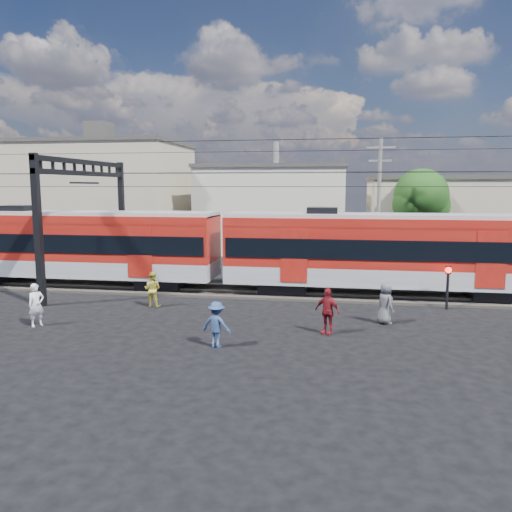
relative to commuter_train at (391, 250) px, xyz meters
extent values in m
plane|color=black|center=(-6.13, -8.00, -2.40)|extent=(120.00, 120.00, 0.00)
cube|color=#2D2823|center=(-6.13, 0.00, -2.34)|extent=(70.00, 3.40, 0.12)
cube|color=#59544C|center=(-6.13, -0.75, -2.22)|extent=(70.00, 0.12, 0.12)
cube|color=#59544C|center=(-6.13, 0.75, -2.22)|extent=(70.00, 0.12, 0.12)
cube|color=black|center=(-11.89, 0.00, -2.05)|extent=(2.40, 2.20, 0.70)
cube|color=#919398|center=(-17.01, 0.00, -1.25)|extent=(16.00, 3.00, 0.90)
cube|color=#9C120E|center=(-17.01, 0.00, 0.40)|extent=(16.00, 3.00, 2.40)
cube|color=black|center=(-17.01, 0.00, 0.15)|extent=(15.68, 3.08, 0.95)
cube|color=#919398|center=(-17.01, 0.00, 1.65)|extent=(16.00, 2.60, 0.25)
cube|color=black|center=(-5.33, 0.00, -2.05)|extent=(2.40, 2.20, 0.70)
cube|color=black|center=(4.91, 0.00, -2.05)|extent=(2.40, 2.20, 0.70)
cube|color=#919398|center=(-0.21, 0.00, -1.25)|extent=(16.00, 3.00, 0.90)
cube|color=#9C120E|center=(-0.21, 0.00, 0.40)|extent=(16.00, 3.00, 2.40)
cube|color=black|center=(-0.21, 0.00, 0.15)|extent=(15.68, 3.08, 0.95)
cube|color=#919398|center=(-0.21, 0.00, 1.65)|extent=(16.00, 2.60, 0.25)
cube|color=black|center=(-16.13, -4.50, 1.10)|extent=(0.30, 0.30, 7.00)
cube|color=black|center=(-16.13, 4.50, 1.10)|extent=(0.30, 0.30, 7.00)
cube|color=black|center=(-16.13, 0.00, 4.40)|extent=(0.25, 9.30, 0.25)
cube|color=black|center=(-16.13, 0.00, 3.80)|extent=(0.25, 9.30, 0.25)
cylinder|color=black|center=(-6.13, -0.70, 3.10)|extent=(70.00, 0.03, 0.03)
cylinder|color=black|center=(-6.13, 0.70, 3.10)|extent=(70.00, 0.03, 0.03)
cylinder|color=black|center=(-6.13, -0.70, 3.80)|extent=(70.00, 0.03, 0.03)
cylinder|color=black|center=(-6.13, 0.70, 3.80)|extent=(70.00, 0.03, 0.03)
cylinder|color=black|center=(-6.13, -3.50, 5.10)|extent=(70.00, 0.03, 0.03)
cylinder|color=black|center=(-6.13, 3.50, 5.10)|extent=(70.00, 0.03, 0.03)
cube|color=tan|center=(-23.13, 16.00, 2.10)|extent=(14.00, 10.00, 9.00)
cube|color=#3F3D3A|center=(-23.13, 16.00, 6.75)|extent=(14.28, 10.20, 0.30)
cube|color=beige|center=(-8.13, 19.00, 1.10)|extent=(12.00, 12.00, 7.00)
cube|color=#3F3D3A|center=(-8.13, 19.00, 4.75)|extent=(12.24, 12.24, 0.30)
cube|color=tan|center=(7.87, 16.00, 0.60)|extent=(16.00, 10.00, 6.00)
cube|color=#3F3D3A|center=(7.87, 16.00, 3.75)|extent=(16.32, 10.20, 0.30)
cylinder|color=slate|center=(-0.13, 7.00, 1.85)|extent=(0.24, 0.24, 8.50)
cube|color=slate|center=(-0.13, 7.00, 5.50)|extent=(1.80, 0.12, 0.12)
cube|color=slate|center=(-0.13, 7.00, 4.70)|extent=(1.40, 0.12, 0.12)
cylinder|color=#382619|center=(2.87, 10.00, -0.44)|extent=(0.36, 0.36, 3.92)
sphere|color=#1E4112|center=(2.87, 10.00, 2.50)|extent=(3.64, 3.64, 3.64)
sphere|color=#1E4112|center=(3.47, 10.30, 1.80)|extent=(2.80, 2.80, 2.80)
imported|color=white|center=(-14.35, -7.65, -1.55)|extent=(0.70, 0.75, 1.71)
imported|color=gold|center=(-11.01, -3.79, -1.59)|extent=(0.81, 0.65, 1.62)
imported|color=navy|center=(-6.67, -9.06, -1.60)|extent=(1.15, 0.83, 1.61)
imported|color=maroon|center=(-2.95, -6.86, -1.52)|extent=(1.11, 0.88, 1.76)
imported|color=#515156|center=(-0.68, -5.06, -1.56)|extent=(0.91, 0.98, 1.68)
cylinder|color=black|center=(2.30, -2.14, -1.48)|extent=(0.12, 0.12, 1.85)
sphere|color=#FF140C|center=(2.30, -2.14, -0.60)|extent=(0.29, 0.29, 0.29)
cube|color=black|center=(2.30, -2.14, -0.60)|extent=(0.26, 0.06, 0.36)
camera|label=1|loc=(-2.62, -25.25, 3.10)|focal=35.00mm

